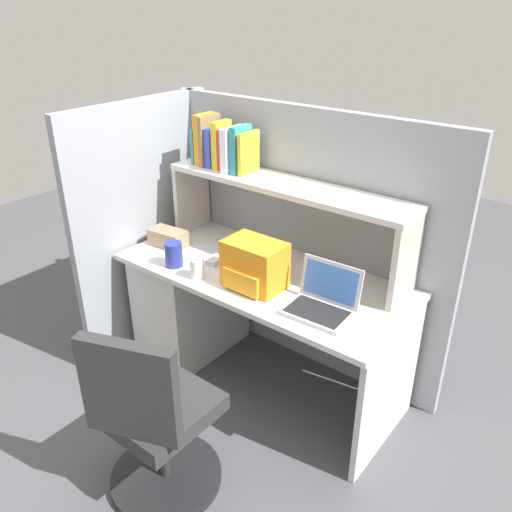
{
  "coord_description": "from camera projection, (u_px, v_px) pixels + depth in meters",
  "views": [
    {
      "loc": [
        1.49,
        -1.95,
        2.06
      ],
      "look_at": [
        0.0,
        -0.05,
        0.85
      ],
      "focal_mm": 36.56,
      "sensor_mm": 36.0,
      "label": 1
    }
  ],
  "objects": [
    {
      "name": "laptop",
      "position": [
        323.0,
        301.0,
        2.43
      ],
      "size": [
        0.32,
        0.26,
        0.22
      ],
      "color": "#B7BABF",
      "rests_on": "desk"
    },
    {
      "name": "paper_cup",
      "position": [
        197.0,
        268.0,
        2.72
      ],
      "size": [
        0.08,
        0.08,
        0.11
      ],
      "primitive_type": "cylinder",
      "color": "white",
      "rests_on": "desk"
    },
    {
      "name": "backpack",
      "position": [
        254.0,
        265.0,
        2.61
      ],
      "size": [
        0.3,
        0.23,
        0.24
      ],
      "color": "orange",
      "rests_on": "desk"
    },
    {
      "name": "tissue_box",
      "position": [
        168.0,
        238.0,
        3.07
      ],
      "size": [
        0.23,
        0.14,
        0.1
      ],
      "primitive_type": "cube",
      "rotation": [
        0.0,
        0.0,
        0.1
      ],
      "color": "#9E7F60",
      "rests_on": "desk"
    },
    {
      "name": "reference_books_on_shelf",
      "position": [
        223.0,
        146.0,
        2.91
      ],
      "size": [
        0.38,
        0.18,
        0.28
      ],
      "color": "teal",
      "rests_on": "overhead_hutch"
    },
    {
      "name": "office_chair",
      "position": [
        154.0,
        426.0,
        2.25
      ],
      "size": [
        0.53,
        0.55,
        0.93
      ],
      "rotation": [
        0.0,
        0.0,
        3.51
      ],
      "color": "black",
      "rests_on": "ground_plane"
    },
    {
      "name": "overhead_hutch",
      "position": [
        285.0,
        200.0,
        2.77
      ],
      "size": [
        1.44,
        0.28,
        0.45
      ],
      "color": "#BCB7AC",
      "rests_on": "desk"
    },
    {
      "name": "computer_mouse",
      "position": [
        215.0,
        260.0,
        2.88
      ],
      "size": [
        0.08,
        0.11,
        0.03
      ],
      "primitive_type": "cube",
      "rotation": [
        0.0,
        0.0,
        0.18
      ],
      "color": "silver",
      "rests_on": "desk"
    },
    {
      "name": "ground_plane",
      "position": [
        261.0,
        380.0,
        3.12
      ],
      "size": [
        8.0,
        8.0,
        0.0
      ],
      "primitive_type": "plane",
      "color": "#4C4C51"
    },
    {
      "name": "cubicle_partition_rear",
      "position": [
        301.0,
        241.0,
        3.03
      ],
      "size": [
        1.84,
        0.05,
        1.55
      ],
      "primitive_type": "cube",
      "color": "gray",
      "rests_on": "ground_plane"
    },
    {
      "name": "snack_canister",
      "position": [
        174.0,
        254.0,
        2.83
      ],
      "size": [
        0.1,
        0.1,
        0.14
      ],
      "primitive_type": "cylinder",
      "color": "navy",
      "rests_on": "desk"
    },
    {
      "name": "cubicle_partition_left",
      "position": [
        147.0,
        229.0,
        3.2
      ],
      "size": [
        0.05,
        1.06,
        1.55
      ],
      "primitive_type": "cube",
      "color": "gray",
      "rests_on": "ground_plane"
    },
    {
      "name": "desk",
      "position": [
        210.0,
        301.0,
        3.15
      ],
      "size": [
        1.6,
        0.7,
        0.73
      ],
      "color": "silver",
      "rests_on": "ground_plane"
    }
  ]
}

